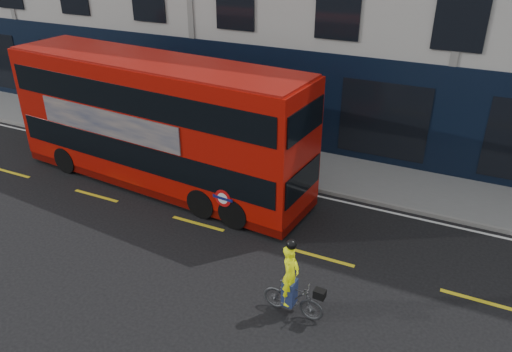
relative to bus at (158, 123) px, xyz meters
The scene contains 7 objects.
ground 4.24m from the bus, 114.88° to the right, with size 120.00×120.00×0.00m, color black.
pavement 4.19m from the bus, 114.98° to the left, with size 60.00×3.00×0.12m, color gray.
kerb 3.17m from the bus, 130.93° to the left, with size 60.00×0.12×0.13m, color gray.
road_edge_line 3.06m from the bus, 136.32° to the left, with size 58.00×0.10×0.01m, color silver.
lane_dashes 3.23m from the bus, 130.68° to the right, with size 58.00×0.12×0.01m, color yellow, non-canonical shape.
bus is the anchor object (origin of this frame).
cyclist 7.87m from the bus, 32.38° to the right, with size 1.52×0.57×2.06m.
Camera 1 is at (11.15, -9.35, 8.29)m, focal length 35.00 mm.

